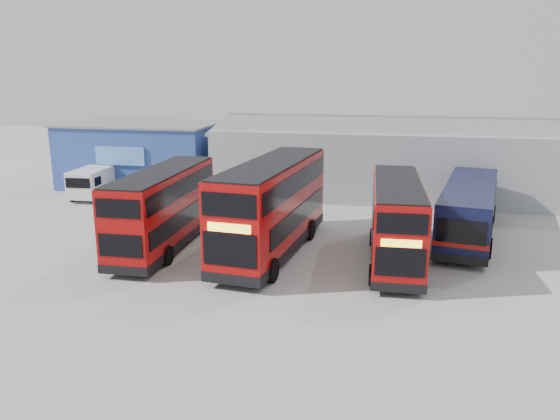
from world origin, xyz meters
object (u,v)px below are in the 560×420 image
object	(u,v)px
maintenance_shed	(416,158)
double_decker_right	(396,222)
double_decker_centre	(272,208)
panel_van	(95,181)
single_decker_blue	(469,211)
double_decker_left	(164,210)
office_block	(144,154)

from	to	relation	value
maintenance_shed	double_decker_right	distance (m)	17.28
double_decker_centre	panel_van	bearing A→B (deg)	153.78
single_decker_blue	double_decker_left	bearing A→B (deg)	28.31
double_decker_centre	single_decker_blue	distance (m)	11.38
office_block	double_decker_centre	bearing A→B (deg)	-46.58
maintenance_shed	panel_van	size ratio (longest dim) A/B	5.82
maintenance_shed	double_decker_centre	size ratio (longest dim) A/B	2.64
double_decker_centre	double_decker_right	xyz separation A→B (m)	(6.26, -0.07, -0.37)
double_decker_left	maintenance_shed	bearing A→B (deg)	-128.72
office_block	double_decker_right	size ratio (longest dim) A/B	1.27
single_decker_blue	panel_van	size ratio (longest dim) A/B	2.24
office_block	double_decker_left	xyz separation A→B (m)	(8.51, -15.56, -0.48)
panel_van	double_decker_centre	bearing A→B (deg)	-35.09
double_decker_centre	double_decker_right	world-z (taller)	double_decker_centre
double_decker_left	panel_van	world-z (taller)	double_decker_left
office_block	double_decker_centre	xyz separation A→B (m)	(14.32, -15.13, -0.19)
double_decker_right	office_block	bearing A→B (deg)	141.03
office_block	double_decker_left	size ratio (longest dim) A/B	1.22
double_decker_centre	panel_van	xyz separation A→B (m)	(-15.86, 9.90, -1.14)
double_decker_centre	double_decker_right	size ratio (longest dim) A/B	1.19
office_block	single_decker_blue	world-z (taller)	office_block
maintenance_shed	double_decker_right	world-z (taller)	maintenance_shed
office_block	maintenance_shed	size ratio (longest dim) A/B	0.40
double_decker_centre	single_decker_blue	world-z (taller)	double_decker_centre
maintenance_shed	double_decker_centre	xyz separation A→B (m)	(-7.68, -17.14, -0.21)
double_decker_right	panel_van	size ratio (longest dim) A/B	1.85
double_decker_centre	double_decker_right	distance (m)	6.27
double_decker_left	double_decker_centre	size ratio (longest dim) A/B	0.87
office_block	single_decker_blue	distance (m)	26.66
double_decker_centre	maintenance_shed	bearing A→B (deg)	71.58
office_block	double_decker_right	distance (m)	25.59
maintenance_shed	single_decker_blue	xyz separation A→B (m)	(2.58, -12.28, -1.06)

